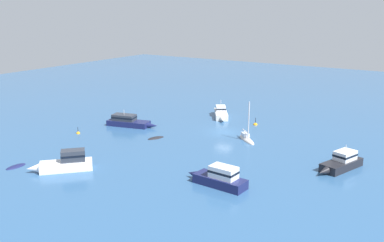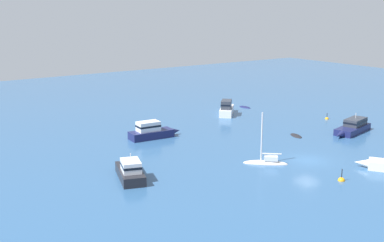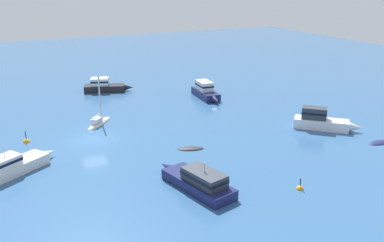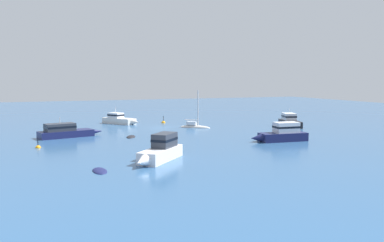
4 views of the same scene
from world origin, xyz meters
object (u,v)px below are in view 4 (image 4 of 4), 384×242
Objects in this scene: motor_cruiser_1 at (290,122)px; motor_cruiser_4 at (120,120)px; ketch at (195,126)px; mooring_buoy at (163,123)px; rib at (100,171)px; motor_cruiser at (160,150)px; motor_cruiser_3 at (282,134)px; channel_buoy at (38,148)px; rib_1 at (131,137)px; motor_cruiser_2 at (66,131)px.

motor_cruiser_1 is 27.19m from motor_cruiser_4.
ketch is 8.37m from mooring_buoy.
motor_cruiser is at bearing 112.09° from rib.
motor_cruiser_3 is at bearing 16.09° from mooring_buoy.
rib is 2.12× the size of channel_buoy.
rib_1 is at bearing 159.10° from rib.
ketch is 3.97× the size of mooring_buoy.
mooring_buoy reaches higher than channel_buoy.
motor_cruiser_3 reaches higher than channel_buoy.
ketch is (-21.80, 12.22, -0.74)m from motor_cruiser.
motor_cruiser_1 is 32.96m from motor_cruiser_2.
channel_buoy is (10.52, -22.35, -0.16)m from ketch.
rib is 0.91× the size of rib_1.
motor_cruiser_3 is (11.82, -9.43, 0.10)m from motor_cruiser_1.
motor_cruiser_4 is at bearing -57.13° from motor_cruiser_3.
motor_cruiser_3 reaches higher than rib_1.
motor_cruiser_2 is 15.92m from motor_cruiser_4.
motor_cruiser_3 reaches higher than mooring_buoy.
motor_cruiser_3 reaches higher than rib.
ketch is 24.70m from channel_buoy.
channel_buoy is at bearing -47.15° from mooring_buoy.
motor_cruiser reaches higher than mooring_buoy.
rib is at bearing -24.31° from motor_cruiser.
motor_cruiser_1 is at bearing -124.38° from motor_cruiser_3.
motor_cruiser is at bearing -37.91° from motor_cruiser_1.
motor_cruiser_4 reaches higher than motor_cruiser_3.
motor_cruiser_4 reaches higher than rib.
ketch is at bearing 143.17° from rib.
motor_cruiser_1 is 0.86× the size of motor_cruiser_2.
motor_cruiser_1 is 36.94m from channel_buoy.
channel_buoy is (6.22, -36.40, -0.78)m from motor_cruiser_1.
rib is 34.77m from motor_cruiser_4.
motor_cruiser is 5.15× the size of channel_buoy.
rib is 19.19m from rib_1.
rib is 14.31m from channel_buoy.
motor_cruiser_2 is 20.05m from mooring_buoy.
motor_cruiser_3 is 5.87× the size of channel_buoy.
motor_cruiser_3 is at bearing 109.48° from rib.
motor_cruiser_1 is 37.77m from rib.
rib_1 is 0.47× the size of ketch.
motor_cruiser_1 is 5.95× the size of channel_buoy.
channel_buoy reaches higher than rib_1.
ketch reaches higher than motor_cruiser.
motor_cruiser_1 is 1.20× the size of ketch.
motor_cruiser_2 is at bearing -24.44° from motor_cruiser_3.
motor_cruiser_2 reaches higher than rib_1.
motor_cruiser reaches higher than motor_cruiser_3.
mooring_buoy is (-32.21, 15.71, 0.01)m from rib.
ketch is (-4.30, -14.06, -0.61)m from motor_cruiser_1.
motor_cruiser_4 is (-25.61, -14.00, -0.21)m from motor_cruiser_3.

